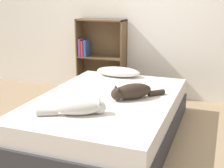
{
  "coord_description": "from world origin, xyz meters",
  "views": [
    {
      "loc": [
        1.12,
        -2.87,
        1.45
      ],
      "look_at": [
        0.0,
        0.15,
        0.52
      ],
      "focal_mm": 50.0,
      "sensor_mm": 36.0,
      "label": 1
    }
  ],
  "objects_px": {
    "pillow": "(118,72)",
    "cat_light": "(80,108)",
    "bookshelf": "(101,56)",
    "cat_dark": "(132,92)",
    "bed": "(107,116)"
  },
  "relations": [
    {
      "from": "cat_dark",
      "to": "bookshelf",
      "type": "xyz_separation_m",
      "value": [
        -0.88,
        1.32,
        0.07
      ]
    },
    {
      "from": "bookshelf",
      "to": "cat_dark",
      "type": "bearing_deg",
      "value": -56.32
    },
    {
      "from": "cat_dark",
      "to": "cat_light",
      "type": "bearing_deg",
      "value": 19.07
    },
    {
      "from": "pillow",
      "to": "bookshelf",
      "type": "xyz_separation_m",
      "value": [
        -0.45,
        0.5,
        0.09
      ]
    },
    {
      "from": "bed",
      "to": "cat_light",
      "type": "bearing_deg",
      "value": -95.05
    },
    {
      "from": "pillow",
      "to": "cat_dark",
      "type": "relative_size",
      "value": 1.17
    },
    {
      "from": "bookshelf",
      "to": "bed",
      "type": "bearing_deg",
      "value": -65.35
    },
    {
      "from": "bed",
      "to": "pillow",
      "type": "xyz_separation_m",
      "value": [
        -0.17,
        0.85,
        0.27
      ]
    },
    {
      "from": "cat_light",
      "to": "cat_dark",
      "type": "bearing_deg",
      "value": 35.28
    },
    {
      "from": "pillow",
      "to": "cat_light",
      "type": "xyz_separation_m",
      "value": [
        0.13,
        -1.39,
        0.0
      ]
    },
    {
      "from": "cat_light",
      "to": "pillow",
      "type": "bearing_deg",
      "value": 68.6
    },
    {
      "from": "pillow",
      "to": "cat_light",
      "type": "distance_m",
      "value": 1.39
    },
    {
      "from": "cat_dark",
      "to": "bed",
      "type": "bearing_deg",
      "value": -34.81
    },
    {
      "from": "cat_light",
      "to": "bed",
      "type": "bearing_deg",
      "value": 58.35
    },
    {
      "from": "bed",
      "to": "cat_light",
      "type": "height_order",
      "value": "cat_light"
    }
  ]
}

